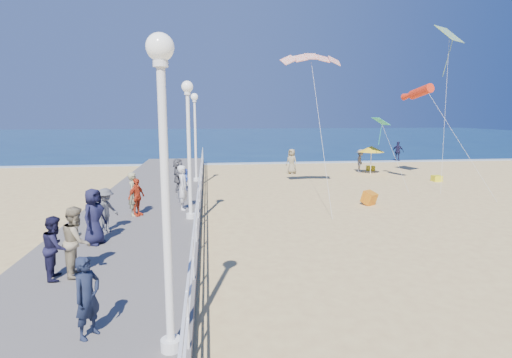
{
  "coord_description": "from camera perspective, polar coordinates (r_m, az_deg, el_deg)",
  "views": [
    {
      "loc": [
        -4.66,
        -15.55,
        4.47
      ],
      "look_at": [
        -2.5,
        2.0,
        1.6
      ],
      "focal_mm": 28.0,
      "sensor_mm": 36.0,
      "label": 1
    }
  ],
  "objects": [
    {
      "name": "surf_line",
      "position": [
        36.62,
        0.35,
        2.26
      ],
      "size": [
        160.0,
        1.2,
        0.04
      ],
      "primitive_type": "cube",
      "color": "white",
      "rests_on": "ground"
    },
    {
      "name": "spectator_1",
      "position": [
        11.23,
        -24.25,
        -8.06
      ],
      "size": [
        0.79,
        0.95,
        1.79
      ],
      "primitive_type": "imported",
      "rotation": [
        0.0,
        0.0,
        1.71
      ],
      "color": "gray",
      "rests_on": "boardwalk"
    },
    {
      "name": "ocean",
      "position": [
        80.8,
        -3.71,
        6.05
      ],
      "size": [
        160.0,
        90.0,
        0.05
      ],
      "primitive_type": "cube",
      "color": "#0D2C50",
      "rests_on": "ground"
    },
    {
      "name": "beach_chair_left",
      "position": [
        33.23,
        16.05,
        1.48
      ],
      "size": [
        0.55,
        0.55,
        0.4
      ],
      "primitive_type": "cube",
      "color": "yellow",
      "rests_on": "ground"
    },
    {
      "name": "railing",
      "position": [
        15.88,
        -8.29,
        -2.58
      ],
      "size": [
        0.05,
        42.0,
        0.55
      ],
      "color": "white",
      "rests_on": "boardwalk"
    },
    {
      "name": "beach_umbrella",
      "position": [
        31.08,
        16.16,
        4.14
      ],
      "size": [
        1.9,
        1.9,
        2.14
      ],
      "color": "white",
      "rests_on": "ground"
    },
    {
      "name": "kite_parafoil",
      "position": [
        21.81,
        7.93,
        16.96
      ],
      "size": [
        3.19,
        0.94,
        0.65
      ],
      "primitive_type": null,
      "rotation": [
        0.44,
        0.0,
        0.0
      ],
      "color": "#EA3D1B"
    },
    {
      "name": "spectator_2",
      "position": [
        14.82,
        -20.65,
        -4.22
      ],
      "size": [
        1.02,
        1.16,
        1.56
      ],
      "primitive_type": "imported",
      "rotation": [
        0.0,
        0.0,
        1.01
      ],
      "color": "#505054",
      "rests_on": "boardwalk"
    },
    {
      "name": "spectator_6",
      "position": [
        16.88,
        -17.04,
        -2.06
      ],
      "size": [
        0.51,
        0.7,
        1.77
      ],
      "primitive_type": "imported",
      "rotation": [
        0.0,
        0.0,
        1.44
      ],
      "color": "#949066",
      "rests_on": "boardwalk"
    },
    {
      "name": "spectator_5",
      "position": [
        21.5,
        -11.07,
        0.53
      ],
      "size": [
        0.6,
        1.67,
        1.77
      ],
      "primitive_type": "imported",
      "rotation": [
        0.0,
        0.0,
        1.62
      ],
      "color": "#57565B",
      "rests_on": "boardwalk"
    },
    {
      "name": "beach_walker_c",
      "position": [
        30.38,
        5.11,
        2.53
      ],
      "size": [
        1.06,
        1.09,
        1.89
      ],
      "primitive_type": "imported",
      "rotation": [
        0.0,
        0.0,
        -0.87
      ],
      "color": "gray",
      "rests_on": "ground"
    },
    {
      "name": "kite_windsock",
      "position": [
        26.62,
        22.51,
        11.47
      ],
      "size": [
        1.04,
        2.85,
        1.12
      ],
      "primitive_type": "cylinder",
      "rotation": [
        1.36,
        0.0,
        0.17
      ],
      "color": "red"
    },
    {
      "name": "beach_chair_right",
      "position": [
        29.53,
        24.39,
        0.08
      ],
      "size": [
        0.55,
        0.55,
        0.4
      ],
      "primitive_type": "cube",
      "color": "yellow",
      "rests_on": "ground"
    },
    {
      "name": "beach_walker_b",
      "position": [
        40.7,
        19.62,
        3.73
      ],
      "size": [
        1.1,
        1.13,
        1.9
      ],
      "primitive_type": "imported",
      "rotation": [
        0.0,
        0.0,
        2.33
      ],
      "color": "#1A1835",
      "rests_on": "ground"
    },
    {
      "name": "boardwalk",
      "position": [
        16.37,
        -16.86,
        -6.31
      ],
      "size": [
        5.0,
        44.0,
        0.4
      ],
      "primitive_type": "cube",
      "color": "slate",
      "rests_on": "ground"
    },
    {
      "name": "spectator_3",
      "position": [
        16.8,
        -16.7,
        -2.51
      ],
      "size": [
        0.78,
        0.97,
        1.54
      ],
      "primitive_type": "imported",
      "rotation": [
        0.0,
        0.0,
        1.03
      ],
      "color": "red",
      "rests_on": "boardwalk"
    },
    {
      "name": "lamp_post_near",
      "position": [
        6.63,
        -12.97,
        1.96
      ],
      "size": [
        0.44,
        0.44,
        5.32
      ],
      "color": "white",
      "rests_on": "boardwalk"
    },
    {
      "name": "beach_walker_a",
      "position": [
        31.97,
        14.69,
        2.52
      ],
      "size": [
        1.13,
        1.35,
        1.81
      ],
      "primitive_type": "imported",
      "rotation": [
        0.0,
        0.0,
        1.1
      ],
      "color": "#5E5E63",
      "rests_on": "ground"
    },
    {
      "name": "kite_diamond_multi",
      "position": [
        27.89,
        25.91,
        18.13
      ],
      "size": [
        1.97,
        1.86,
        1.05
      ],
      "primitive_type": "cube",
      "rotation": [
        0.72,
        0.0,
        0.56
      ],
      "color": "blue"
    },
    {
      "name": "spectator_0",
      "position": [
        8.2,
        -22.95,
        -15.28
      ],
      "size": [
        0.61,
        0.67,
        1.54
      ],
      "primitive_type": "imported",
      "rotation": [
        0.0,
        0.0,
        1.02
      ],
      "color": "#171E33",
      "rests_on": "boardwalk"
    },
    {
      "name": "ground",
      "position": [
        16.83,
        9.37,
        -6.31
      ],
      "size": [
        160.0,
        160.0,
        0.0
      ],
      "primitive_type": "plane",
      "color": "#E4C377",
      "rests_on": "ground"
    },
    {
      "name": "kite_diamond_green",
      "position": [
        28.98,
        17.4,
        7.88
      ],
      "size": [
        1.02,
        1.12,
        0.52
      ],
      "primitive_type": "cube",
      "rotation": [
        0.51,
        0.0,
        1.68
      ],
      "color": "#28BB84"
    },
    {
      "name": "spectator_4",
      "position": [
        13.59,
        -22.15,
        -4.98
      ],
      "size": [
        0.89,
        1.03,
        1.79
      ],
      "primitive_type": "imported",
      "rotation": [
        0.0,
        0.0,
        1.14
      ],
      "color": "#171732",
      "rests_on": "boardwalk"
    },
    {
      "name": "box_kite",
      "position": [
        20.63,
        15.85,
        -2.79
      ],
      "size": [
        0.84,
        0.89,
        0.74
      ],
      "primitive_type": "cube",
      "rotation": [
        0.31,
        0.0,
        0.55
      ],
      "color": "#C33F0B",
      "rests_on": "ground"
    },
    {
      "name": "spectator_7",
      "position": [
        11.26,
        -26.72,
        -8.7
      ],
      "size": [
        0.73,
        0.87,
        1.59
      ],
      "primitive_type": "imported",
      "rotation": [
        0.0,
        0.0,
        1.75
      ],
      "color": "#181632",
      "rests_on": "boardwalk"
    },
    {
      "name": "toddler_held",
      "position": [
        17.48,
        -9.87,
        -0.03
      ],
      "size": [
        0.38,
        0.47,
        0.9
      ],
      "primitive_type": "imported",
      "rotation": [
        0.0,
        0.0,
        1.47
      ],
      "color": "blue",
      "rests_on": "boardwalk"
    },
    {
      "name": "woman_holding_toddler",
      "position": [
        17.4,
        -10.36,
        -1.21
      ],
      "size": [
        0.53,
        0.75,
        1.93
      ],
      "primitive_type": "imported",
      "rotation": [
        0.0,
        0.0,
        1.47
      ],
      "color": "silver",
      "rests_on": "boardwalk"
    },
    {
      "name": "lamp_post_far",
      "position": [
        24.57,
        -8.69,
        7.23
      ],
      "size": [
        0.44,
        0.44,
        5.32
      ],
      "color": "white",
      "rests_on": "boardwalk"
    },
    {
      "name": "lamp_post_mid",
      "position": [
        15.58,
        -9.6,
        6.12
      ],
      "size": [
        0.44,
        0.44,
        5.32
      ],
      "color": "white",
      "rests_on": "boardwalk"
    }
  ]
}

